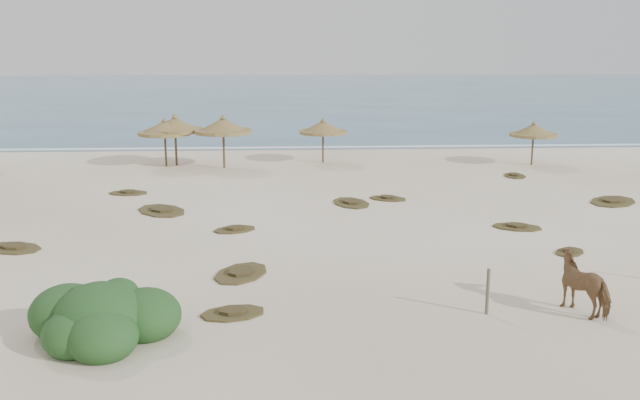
{
  "coord_description": "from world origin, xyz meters",
  "views": [
    {
      "loc": [
        -1.09,
        -22.6,
        7.36
      ],
      "look_at": [
        0.4,
        5.0,
        1.07
      ],
      "focal_mm": 40.0,
      "sensor_mm": 36.0,
      "label": 1
    }
  ],
  "objects": [
    {
      "name": "ground",
      "position": [
        0.0,
        0.0,
        0.0
      ],
      "size": [
        160.0,
        160.0,
        0.0
      ],
      "primitive_type": "plane",
      "color": "#FCECCF",
      "rests_on": "ground"
    },
    {
      "name": "ocean",
      "position": [
        0.0,
        75.0,
        0.0
      ],
      "size": [
        200.0,
        100.0,
        0.01
      ],
      "primitive_type": "cube",
      "color": "#285179",
      "rests_on": "ground"
    },
    {
      "name": "foam_line",
      "position": [
        0.0,
        26.0,
        0.0
      ],
      "size": [
        70.0,
        0.6,
        0.01
      ],
      "primitive_type": "cube",
      "color": "white",
      "rests_on": "ground"
    },
    {
      "name": "palapa_1",
      "position": [
        -7.33,
        19.4,
        2.37
      ],
      "size": [
        3.63,
        3.63,
        3.06
      ],
      "rotation": [
        0.0,
        0.0,
        -0.12
      ],
      "color": "brown",
      "rests_on": "ground"
    },
    {
      "name": "palapa_2",
      "position": [
        -7.87,
        18.96,
        2.24
      ],
      "size": [
        4.03,
        4.03,
        2.88
      ],
      "rotation": [
        0.0,
        0.0,
        -0.39
      ],
      "color": "brown",
      "rests_on": "ground"
    },
    {
      "name": "palapa_3",
      "position": [
        -4.44,
        18.35,
        2.41
      ],
      "size": [
        4.03,
        4.03,
        3.11
      ],
      "rotation": [
        0.0,
        0.0,
        0.25
      ],
      "color": "brown",
      "rests_on": "ground"
    },
    {
      "name": "palapa_4",
      "position": [
        1.39,
        19.91,
        2.1
      ],
      "size": [
        3.8,
        3.8,
        2.71
      ],
      "rotation": [
        0.0,
        0.0,
        0.41
      ],
      "color": "brown",
      "rests_on": "ground"
    },
    {
      "name": "palapa_5",
      "position": [
        13.72,
        18.37,
        2.04
      ],
      "size": [
        3.36,
        3.36,
        2.63
      ],
      "rotation": [
        0.0,
        0.0,
        0.22
      ],
      "color": "brown",
      "rests_on": "ground"
    },
    {
      "name": "horse",
      "position": [
        7.18,
        -4.57,
        0.8
      ],
      "size": [
        1.66,
        2.08,
        1.6
      ],
      "primitive_type": "imported",
      "rotation": [
        0.0,
        0.0,
        3.63
      ],
      "color": "olive",
      "rests_on": "ground"
    },
    {
      "name": "fence_post_near",
      "position": [
        4.44,
        -4.59,
        0.65
      ],
      "size": [
        0.12,
        0.12,
        1.29
      ],
      "primitive_type": "cylinder",
      "rotation": [
        0.0,
        0.0,
        0.32
      ],
      "color": "#675B4D",
      "rests_on": "ground"
    },
    {
      "name": "bush",
      "position": [
        -5.61,
        -5.75,
        0.56
      ],
      "size": [
        3.83,
        3.37,
        1.71
      ],
      "rotation": [
        0.0,
        0.0,
        0.33
      ],
      "color": "#255022",
      "rests_on": "ground"
    },
    {
      "name": "scrub_0",
      "position": [
        -10.73,
        2.39,
        0.05
      ],
      "size": [
        2.62,
        2.25,
        0.16
      ],
      "rotation": [
        0.0,
        0.0,
        2.7
      ],
      "color": "#4E4422",
      "rests_on": "ground"
    },
    {
      "name": "scrub_1",
      "position": [
        -6.35,
        7.81,
        0.05
      ],
      "size": [
        3.05,
        3.31,
        0.16
      ],
      "rotation": [
        0.0,
        0.0,
        2.17
      ],
      "color": "#4E4422",
      "rests_on": "ground"
    },
    {
      "name": "scrub_2",
      "position": [
        -2.98,
        4.49,
        0.05
      ],
      "size": [
        2.01,
        1.7,
        0.16
      ],
      "rotation": [
        0.0,
        0.0,
        0.41
      ],
      "color": "#4E4422",
      "rests_on": "ground"
    },
    {
      "name": "scrub_3",
      "position": [
        2.03,
        8.85,
        0.05
      ],
      "size": [
        2.1,
        2.69,
        0.16
      ],
      "rotation": [
        0.0,
        0.0,
        1.83
      ],
      "color": "#4E4422",
      "rests_on": "ground"
    },
    {
      "name": "scrub_4",
      "position": [
        8.2,
        4.27,
        0.05
      ],
      "size": [
        2.23,
        1.82,
        0.16
      ],
      "rotation": [
        0.0,
        0.0,
        2.8
      ],
      "color": "#4E4422",
      "rests_on": "ground"
    },
    {
      "name": "scrub_5",
      "position": [
        14.08,
        8.5,
        0.05
      ],
      "size": [
        3.25,
        3.26,
        0.16
      ],
      "rotation": [
        0.0,
        0.0,
        0.8
      ],
      "color": "#4E4422",
      "rests_on": "ground"
    },
    {
      "name": "scrub_6",
      "position": [
        -8.55,
        11.57,
        0.05
      ],
      "size": [
        2.02,
        1.43,
        0.16
      ],
      "rotation": [
        0.0,
        0.0,
        3.03
      ],
      "color": "#4E4422",
      "rests_on": "ground"
    },
    {
      "name": "scrub_7",
      "position": [
        3.84,
        9.67,
        0.05
      ],
      "size": [
        2.09,
        1.8,
        0.16
      ],
      "rotation": [
        0.0,
        0.0,
        2.7
      ],
      "color": "#4E4422",
      "rests_on": "ground"
    },
    {
      "name": "scrub_9",
      "position": [
        -2.45,
        -0.87,
        0.05
      ],
      "size": [
        2.3,
        2.73,
        0.16
      ],
      "rotation": [
        0.0,
        0.0,
        1.17
      ],
      "color": "#4E4422",
      "rests_on": "ground"
    },
    {
      "name": "scrub_10",
      "position": [
        11.57,
        14.9,
        0.05
      ],
      "size": [
        1.32,
        1.86,
        0.16
      ],
      "rotation": [
        0.0,
        0.0,
        1.46
      ],
      "color": "#4E4422",
      "rests_on": "ground"
    },
    {
      "name": "scrub_11",
      "position": [
        -2.48,
        -4.25,
        0.05
      ],
      "size": [
        2.04,
        1.61,
        0.16
      ],
      "rotation": [
        0.0,
        0.0,
        0.28
      ],
      "color": "#4E4422",
      "rests_on": "ground"
    },
    {
      "name": "scrub_12",
      "position": [
        8.95,
        0.83,
        0.05
      ],
      "size": [
        1.56,
        1.55,
        0.16
      ],
      "rotation": [
        0.0,
        0.0,
        0.76
      ],
      "color": "#4E4422",
      "rests_on": "ground"
    }
  ]
}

